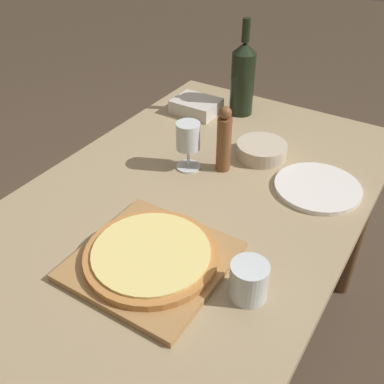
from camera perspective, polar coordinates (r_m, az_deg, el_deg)
name	(u,v)px	position (r m, az deg, el deg)	size (l,w,h in m)	color
ground_plane	(190,359)	(1.84, -0.23, -20.49)	(12.00, 12.00, 0.00)	#4C3D2D
dining_table	(190,225)	(1.32, -0.30, -4.27)	(0.89, 1.44, 0.78)	#9E8966
cutting_board	(152,261)	(1.07, -5.14, -8.70)	(0.33, 0.33, 0.02)	#A87A47
pizza	(151,255)	(1.05, -5.20, -7.91)	(0.31, 0.31, 0.02)	#BC7A3D
wine_bottle	(243,78)	(1.67, 6.46, 14.24)	(0.09, 0.09, 0.34)	black
pepper_mill	(224,140)	(1.33, 4.09, 6.55)	(0.04, 0.04, 0.21)	brown
wine_glass	(188,138)	(1.34, -0.49, 6.86)	(0.08, 0.08, 0.15)	silver
small_bowl	(262,150)	(1.45, 8.82, 5.28)	(0.16, 0.16, 0.05)	beige
drinking_tumbler	(249,281)	(0.98, 7.22, -11.11)	(0.08, 0.08, 0.09)	silver
dinner_plate	(318,187)	(1.34, 15.67, 0.56)	(0.25, 0.25, 0.01)	white
food_container	(196,106)	(1.71, 0.54, 10.85)	(0.16, 0.13, 0.05)	beige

